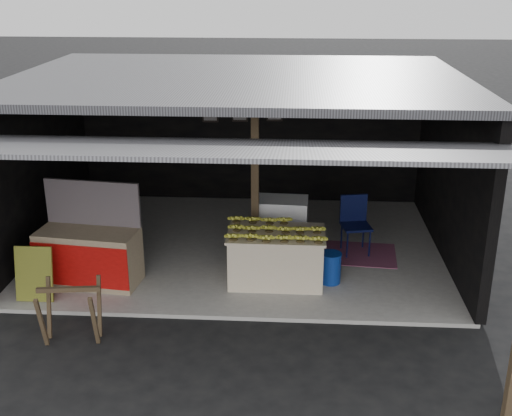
# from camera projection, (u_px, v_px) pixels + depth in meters

# --- Properties ---
(ground) EXTENTS (80.00, 80.00, 0.00)m
(ground) POSITION_uv_depth(u_px,v_px,m) (225.00, 320.00, 8.95)
(ground) COLOR black
(ground) RESTS_ON ground
(concrete_slab) EXTENTS (7.00, 5.00, 0.06)m
(concrete_slab) POSITION_uv_depth(u_px,v_px,m) (240.00, 246.00, 11.28)
(concrete_slab) COLOR gray
(concrete_slab) RESTS_ON ground
(shophouse) EXTENTS (7.40, 7.29, 3.02)m
(shophouse) POSITION_uv_depth(u_px,v_px,m) (241.00, 127.00, 10.85)
(shophouse) COLOR black
(shophouse) RESTS_ON ground
(banana_table) EXTENTS (1.48, 0.91, 0.81)m
(banana_table) POSITION_uv_depth(u_px,v_px,m) (276.00, 257.00, 9.81)
(banana_table) COLOR beige
(banana_table) RESTS_ON concrete_slab
(banana_pile) EXTENTS (1.36, 0.82, 0.16)m
(banana_pile) POSITION_uv_depth(u_px,v_px,m) (276.00, 228.00, 9.64)
(banana_pile) COLOR yellow
(banana_pile) RESTS_ON banana_table
(white_crate) EXTENTS (0.89, 0.63, 0.96)m
(white_crate) POSITION_uv_depth(u_px,v_px,m) (281.00, 226.00, 10.81)
(white_crate) COLOR white
(white_crate) RESTS_ON concrete_slab
(neighbor_stall) EXTENTS (1.57, 0.86, 1.55)m
(neighbor_stall) POSITION_uv_depth(u_px,v_px,m) (89.00, 254.00, 9.76)
(neighbor_stall) COLOR #998466
(neighbor_stall) RESTS_ON concrete_slab
(green_signboard) EXTENTS (0.55, 0.19, 0.81)m
(green_signboard) POSITION_uv_depth(u_px,v_px,m) (34.00, 274.00, 9.25)
(green_signboard) COLOR black
(green_signboard) RESTS_ON concrete_slab
(sawhorse) EXTENTS (0.81, 0.78, 0.80)m
(sawhorse) POSITION_uv_depth(u_px,v_px,m) (70.00, 308.00, 8.26)
(sawhorse) COLOR #483824
(sawhorse) RESTS_ON ground
(water_barrel) EXTENTS (0.31, 0.31, 0.46)m
(water_barrel) POSITION_uv_depth(u_px,v_px,m) (331.00, 269.00, 9.83)
(water_barrel) COLOR navy
(water_barrel) RESTS_ON concrete_slab
(plastic_chair) EXTENTS (0.54, 0.54, 0.98)m
(plastic_chair) POSITION_uv_depth(u_px,v_px,m) (355.00, 219.00, 10.83)
(plastic_chair) COLOR #090E33
(plastic_chair) RESTS_ON concrete_slab
(magenta_rug) EXTENTS (1.58, 1.12, 0.01)m
(magenta_rug) POSITION_uv_depth(u_px,v_px,m) (351.00, 253.00, 10.90)
(magenta_rug) COLOR maroon
(magenta_rug) RESTS_ON concrete_slab
(picture_frames) EXTENTS (1.62, 0.04, 0.46)m
(picture_frames) POSITION_uv_depth(u_px,v_px,m) (241.00, 111.00, 12.86)
(picture_frames) COLOR black
(picture_frames) RESTS_ON shophouse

